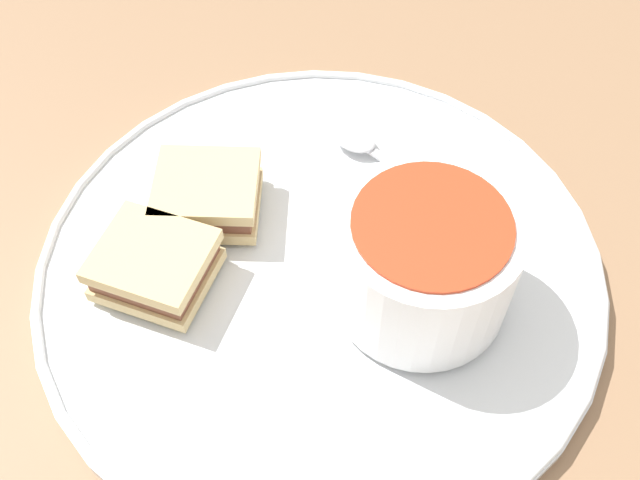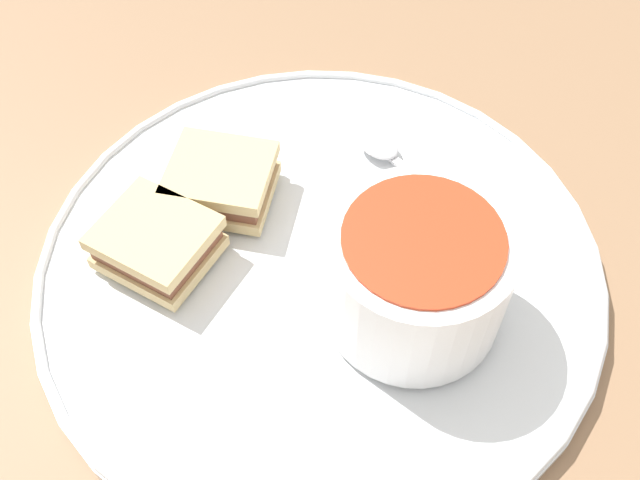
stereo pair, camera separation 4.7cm
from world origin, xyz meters
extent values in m
plane|color=#8E6B4C|center=(0.00, 0.00, 0.00)|extent=(2.40, 2.40, 0.00)
cylinder|color=white|center=(0.00, 0.00, 0.01)|extent=(0.37, 0.37, 0.01)
torus|color=white|center=(0.00, 0.00, 0.01)|extent=(0.37, 0.37, 0.01)
cylinder|color=white|center=(0.05, -0.04, 0.02)|extent=(0.06, 0.06, 0.01)
cylinder|color=white|center=(0.05, -0.04, 0.05)|extent=(0.11, 0.11, 0.07)
cylinder|color=red|center=(0.05, -0.04, 0.09)|extent=(0.09, 0.09, 0.01)
cube|color=silver|center=(0.08, 0.06, 0.02)|extent=(0.05, 0.06, 0.00)
ellipsoid|color=silver|center=(0.05, 0.10, 0.02)|extent=(0.04, 0.04, 0.01)
cube|color=#DBBC7F|center=(-0.06, 0.06, 0.02)|extent=(0.08, 0.08, 0.01)
cube|color=brown|center=(-0.06, 0.06, 0.03)|extent=(0.08, 0.07, 0.01)
cube|color=#DBBC7F|center=(-0.06, 0.06, 0.04)|extent=(0.08, 0.08, 0.01)
cube|color=#DBBC7F|center=(-0.10, 0.01, 0.02)|extent=(0.09, 0.09, 0.01)
cube|color=brown|center=(-0.10, 0.01, 0.03)|extent=(0.08, 0.08, 0.01)
cube|color=#DBBC7F|center=(-0.10, 0.01, 0.04)|extent=(0.09, 0.09, 0.01)
camera|label=1|loc=(-0.06, -0.27, 0.42)|focal=42.00mm
camera|label=2|loc=(-0.02, -0.28, 0.42)|focal=42.00mm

